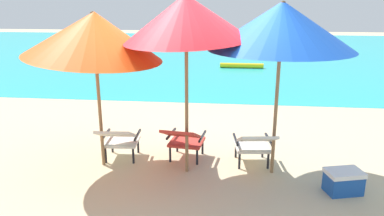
{
  "coord_description": "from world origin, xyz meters",
  "views": [
    {
      "loc": [
        0.63,
        -5.42,
        2.53
      ],
      "look_at": [
        0.0,
        0.45,
        0.75
      ],
      "focal_mm": 34.51,
      "sensor_mm": 36.0,
      "label": 1
    }
  ],
  "objects_px": {
    "swim_buoy": "(242,66)",
    "lounge_chair_right": "(254,143)",
    "beach_umbrella_right": "(282,26)",
    "cooler_box": "(343,181)",
    "lounge_chair_center": "(184,139)",
    "beach_umbrella_left": "(94,35)",
    "lounge_chair_left": "(119,138)",
    "beach_umbrella_center": "(186,18)"
  },
  "relations": [
    {
      "from": "lounge_chair_center",
      "to": "cooler_box",
      "type": "distance_m",
      "value": 2.37
    },
    {
      "from": "lounge_chair_left",
      "to": "beach_umbrella_left",
      "type": "bearing_deg",
      "value": -153.96
    },
    {
      "from": "swim_buoy",
      "to": "lounge_chair_right",
      "type": "xyz_separation_m",
      "value": [
        0.0,
        -8.41,
        0.31
      ]
    },
    {
      "from": "beach_umbrella_left",
      "to": "cooler_box",
      "type": "relative_size",
      "value": 4.51
    },
    {
      "from": "beach_umbrella_left",
      "to": "swim_buoy",
      "type": "bearing_deg",
      "value": 74.73
    },
    {
      "from": "beach_umbrella_left",
      "to": "lounge_chair_right",
      "type": "bearing_deg",
      "value": 3.38
    },
    {
      "from": "swim_buoy",
      "to": "beach_umbrella_left",
      "type": "relative_size",
      "value": 0.66
    },
    {
      "from": "lounge_chair_center",
      "to": "cooler_box",
      "type": "relative_size",
      "value": 1.74
    },
    {
      "from": "lounge_chair_center",
      "to": "beach_umbrella_center",
      "type": "distance_m",
      "value": 1.89
    },
    {
      "from": "beach_umbrella_left",
      "to": "beach_umbrella_right",
      "type": "xyz_separation_m",
      "value": [
        2.6,
        0.01,
        0.14
      ]
    },
    {
      "from": "beach_umbrella_right",
      "to": "cooler_box",
      "type": "height_order",
      "value": "beach_umbrella_right"
    },
    {
      "from": "swim_buoy",
      "to": "beach_umbrella_center",
      "type": "height_order",
      "value": "beach_umbrella_center"
    },
    {
      "from": "swim_buoy",
      "to": "lounge_chair_center",
      "type": "distance_m",
      "value": 8.4
    },
    {
      "from": "lounge_chair_right",
      "to": "cooler_box",
      "type": "height_order",
      "value": "lounge_chair_right"
    },
    {
      "from": "beach_umbrella_left",
      "to": "beach_umbrella_center",
      "type": "bearing_deg",
      "value": -3.79
    },
    {
      "from": "swim_buoy",
      "to": "lounge_chair_left",
      "type": "xyz_separation_m",
      "value": [
        -2.1,
        -8.43,
        0.31
      ]
    },
    {
      "from": "swim_buoy",
      "to": "beach_umbrella_center",
      "type": "xyz_separation_m",
      "value": [
        -1.0,
        -8.63,
        2.17
      ]
    },
    {
      "from": "lounge_chair_left",
      "to": "lounge_chair_right",
      "type": "bearing_deg",
      "value": 0.64
    },
    {
      "from": "beach_umbrella_right",
      "to": "cooler_box",
      "type": "bearing_deg",
      "value": -29.38
    },
    {
      "from": "lounge_chair_right",
      "to": "beach_umbrella_left",
      "type": "distance_m",
      "value": 2.84
    },
    {
      "from": "lounge_chair_right",
      "to": "beach_umbrella_center",
      "type": "bearing_deg",
      "value": -167.28
    },
    {
      "from": "lounge_chair_center",
      "to": "beach_umbrella_center",
      "type": "bearing_deg",
      "value": -74.97
    },
    {
      "from": "lounge_chair_right",
      "to": "beach_umbrella_left",
      "type": "relative_size",
      "value": 0.39
    },
    {
      "from": "beach_umbrella_right",
      "to": "cooler_box",
      "type": "distance_m",
      "value": 2.24
    },
    {
      "from": "swim_buoy",
      "to": "cooler_box",
      "type": "relative_size",
      "value": 2.98
    },
    {
      "from": "beach_umbrella_center",
      "to": "cooler_box",
      "type": "height_order",
      "value": "beach_umbrella_center"
    },
    {
      "from": "beach_umbrella_right",
      "to": "beach_umbrella_left",
      "type": "bearing_deg",
      "value": -179.87
    },
    {
      "from": "swim_buoy",
      "to": "beach_umbrella_center",
      "type": "distance_m",
      "value": 8.96
    },
    {
      "from": "swim_buoy",
      "to": "lounge_chair_center",
      "type": "height_order",
      "value": "lounge_chair_center"
    },
    {
      "from": "lounge_chair_center",
      "to": "lounge_chair_right",
      "type": "relative_size",
      "value": 1.0
    },
    {
      "from": "lounge_chair_left",
      "to": "beach_umbrella_center",
      "type": "relative_size",
      "value": 0.35
    },
    {
      "from": "lounge_chair_right",
      "to": "beach_umbrella_center",
      "type": "distance_m",
      "value": 2.12
    },
    {
      "from": "swim_buoy",
      "to": "beach_umbrella_center",
      "type": "relative_size",
      "value": 0.61
    },
    {
      "from": "beach_umbrella_center",
      "to": "beach_umbrella_right",
      "type": "xyz_separation_m",
      "value": [
        1.27,
        0.09,
        -0.11
      ]
    },
    {
      "from": "lounge_chair_center",
      "to": "lounge_chair_right",
      "type": "height_order",
      "value": "same"
    },
    {
      "from": "lounge_chair_left",
      "to": "lounge_chair_right",
      "type": "distance_m",
      "value": 2.1
    },
    {
      "from": "swim_buoy",
      "to": "cooler_box",
      "type": "height_order",
      "value": "cooler_box"
    },
    {
      "from": "lounge_chair_right",
      "to": "cooler_box",
      "type": "relative_size",
      "value": 1.74
    },
    {
      "from": "lounge_chair_left",
      "to": "cooler_box",
      "type": "bearing_deg",
      "value": -10.59
    },
    {
      "from": "lounge_chair_left",
      "to": "beach_umbrella_right",
      "type": "distance_m",
      "value": 2.95
    },
    {
      "from": "beach_umbrella_left",
      "to": "beach_umbrella_right",
      "type": "height_order",
      "value": "beach_umbrella_right"
    },
    {
      "from": "beach_umbrella_left",
      "to": "beach_umbrella_center",
      "type": "xyz_separation_m",
      "value": [
        1.33,
        -0.09,
        0.25
      ]
    }
  ]
}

